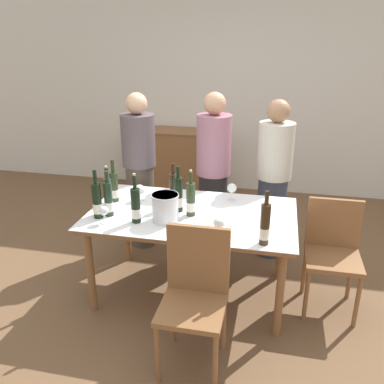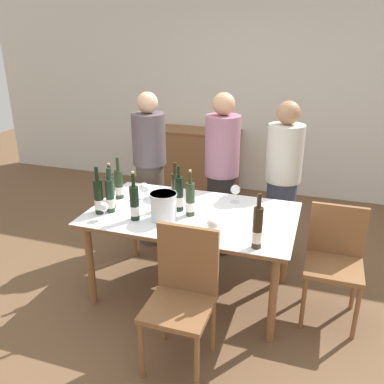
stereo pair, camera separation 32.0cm
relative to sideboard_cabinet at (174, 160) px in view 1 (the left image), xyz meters
The scene contains 23 objects.
ground_plane 2.52m from the sideboard_cabinet, 71.81° to the right, with size 12.00×12.00×0.00m, color brown.
back_wall 1.27m from the sideboard_cabinet, 20.51° to the left, with size 8.00×0.10×2.80m.
sideboard_cabinet is the anchor object (origin of this frame).
dining_table 2.49m from the sideboard_cabinet, 71.81° to the right, with size 1.65×0.99×0.75m.
ice_bucket 2.65m from the sideboard_cabinet, 76.59° to the right, with size 0.21×0.21×0.22m.
wine_bottle_0 2.47m from the sideboard_cabinet, 74.29° to the right, with size 0.07×0.07×0.38m.
wine_bottle_1 2.59m from the sideboard_cabinet, 86.71° to the right, with size 0.07×0.07×0.37m.
wine_bottle_2 3.11m from the sideboard_cabinet, 63.66° to the right, with size 0.07×0.07×0.39m.
wine_bottle_3 2.68m from the sideboard_cabinet, 81.40° to the right, with size 0.07×0.07×0.39m.
wine_bottle_4 2.30m from the sideboard_cabinet, 88.13° to the right, with size 0.07×0.07×0.37m.
wine_bottle_5 2.56m from the sideboard_cabinet, 72.11° to the right, with size 0.07×0.07×0.38m.
wine_bottle_6 2.39m from the sideboard_cabinet, 75.21° to the right, with size 0.07×0.07×0.38m.
wine_bottle_7 2.64m from the sideboard_cabinet, 88.35° to the right, with size 0.07×0.07×0.39m.
wine_bottle_8 2.51m from the sideboard_cabinet, 87.38° to the right, with size 0.07×0.07×0.39m.
wine_glass_0 2.33m from the sideboard_cabinet, 62.61° to the right, with size 0.08×0.08×0.16m.
wine_glass_1 2.72m from the sideboard_cabinet, 86.49° to the right, with size 0.07×0.07×0.14m.
wine_glass_2 2.95m from the sideboard_cabinet, 68.94° to the right, with size 0.08×0.08×0.15m.
wine_glass_3 2.25m from the sideboard_cabinet, 82.74° to the right, with size 0.09×0.09×0.14m.
chair_right_end 2.96m from the sideboard_cabinet, 50.23° to the right, with size 0.42×0.42×0.89m.
chair_near_front 3.22m from the sideboard_cabinet, 72.84° to the right, with size 0.42×0.42×0.94m.
person_host 1.65m from the sideboard_cabinet, 87.32° to the right, with size 0.33×0.33×1.58m.
person_guest_left 1.81m from the sideboard_cabinet, 62.57° to the right, with size 0.33×0.33×1.60m.
person_guest_right 2.10m from the sideboard_cabinet, 47.68° to the right, with size 0.33×0.33×1.55m.
Camera 1 is at (0.63, -2.91, 2.10)m, focal length 38.00 mm.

